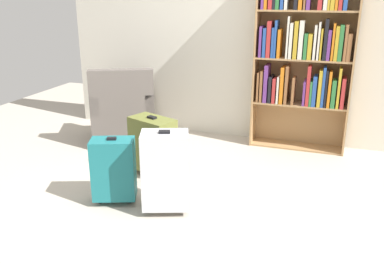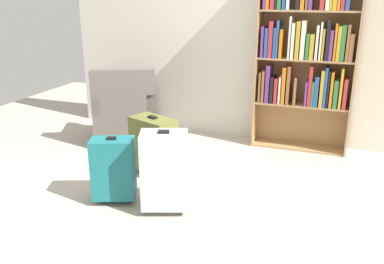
{
  "view_description": "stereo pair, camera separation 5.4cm",
  "coord_description": "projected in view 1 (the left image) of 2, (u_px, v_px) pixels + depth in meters",
  "views": [
    {
      "loc": [
        0.99,
        -2.88,
        1.69
      ],
      "look_at": [
        -0.1,
        0.29,
        0.55
      ],
      "focal_mm": 38.59,
      "sensor_mm": 36.0,
      "label": 1
    },
    {
      "loc": [
        1.04,
        -2.86,
        1.69
      ],
      "look_at": [
        -0.1,
        0.29,
        0.55
      ],
      "focal_mm": 38.59,
      "sensor_mm": 36.0,
      "label": 2
    }
  ],
  "objects": [
    {
      "name": "suitcase_teal",
      "position": [
        114.0,
        169.0,
        3.4
      ],
      "size": [
        0.4,
        0.32,
        0.58
      ],
      "color": "#19666B",
      "rests_on": "ground"
    },
    {
      "name": "armchair",
      "position": [
        124.0,
        115.0,
        4.84
      ],
      "size": [
        0.94,
        0.94,
        0.9
      ],
      "color": "#59514C",
      "rests_on": "ground"
    },
    {
      "name": "suitcase_silver",
      "position": [
        165.0,
        170.0,
        3.24
      ],
      "size": [
        0.43,
        0.36,
        0.69
      ],
      "color": "#B7BABF",
      "rests_on": "ground"
    },
    {
      "name": "back_wall",
      "position": [
        247.0,
        28.0,
        4.72
      ],
      "size": [
        4.45,
        0.1,
        2.6
      ],
      "primitive_type": "cube",
      "color": "beige",
      "rests_on": "ground"
    },
    {
      "name": "mug",
      "position": [
        159.0,
        147.0,
        4.61
      ],
      "size": [
        0.12,
        0.08,
        0.1
      ],
      "color": "#1E7F4C",
      "rests_on": "ground"
    },
    {
      "name": "suitcase_olive",
      "position": [
        153.0,
        144.0,
        3.94
      ],
      "size": [
        0.49,
        0.39,
        0.59
      ],
      "color": "brown",
      "rests_on": "ground"
    },
    {
      "name": "bookshelf",
      "position": [
        304.0,
        50.0,
        4.4
      ],
      "size": [
        1.03,
        0.28,
        1.99
      ],
      "color": "#A87F51",
      "rests_on": "ground"
    },
    {
      "name": "ground_plane",
      "position": [
        192.0,
        206.0,
        3.43
      ],
      "size": [
        7.78,
        7.78,
        0.0
      ],
      "primitive_type": "plane",
      "color": "#B2A899"
    }
  ]
}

